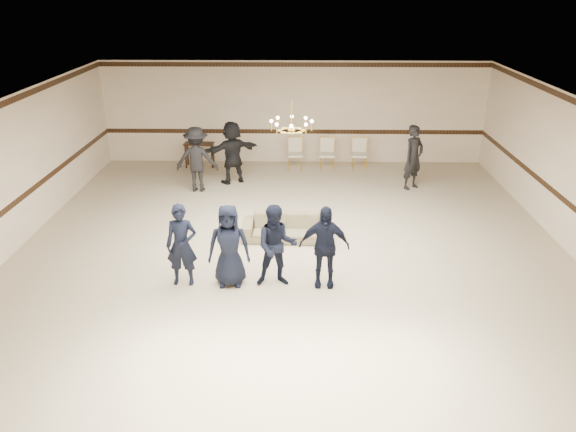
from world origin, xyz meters
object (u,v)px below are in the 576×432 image
object	(u,v)px
boy_d	(324,246)
console_table	(200,155)
chandelier	(292,115)
adult_right	(413,157)
settee	(286,227)
banquet_chair_mid	(327,154)
boy_c	(277,246)
banquet_chair_right	(360,154)
boy_b	(229,246)
banquet_chair_left	(295,154)
adult_mid	(232,152)
boy_a	(182,245)
adult_left	(197,159)

from	to	relation	value
boy_d	console_table	bearing A→B (deg)	118.55
chandelier	adult_right	size ratio (longest dim) A/B	0.52
settee	banquet_chair_mid	world-z (taller)	banquet_chair_mid
boy_c	banquet_chair_right	bearing A→B (deg)	67.90
boy_b	settee	world-z (taller)	boy_b
banquet_chair_left	banquet_chair_mid	world-z (taller)	same
console_table	adult_mid	bearing A→B (deg)	-47.84
boy_c	boy_d	size ratio (longest dim) A/B	1.00
boy_b	banquet_chair_left	size ratio (longest dim) A/B	1.68
boy_b	banquet_chair_right	bearing A→B (deg)	63.18
adult_mid	banquet_chair_mid	world-z (taller)	adult_mid
boy_d	console_table	size ratio (longest dim) A/B	1.77
settee	banquet_chair_left	bearing A→B (deg)	90.06
boy_a	chandelier	bearing A→B (deg)	43.23
boy_c	banquet_chair_right	distance (m)	7.51
adult_right	console_table	world-z (taller)	adult_right
console_table	boy_b	bearing A→B (deg)	-73.82
boy_d	adult_left	bearing A→B (deg)	124.82
settee	adult_mid	world-z (taller)	adult_mid
chandelier	banquet_chair_mid	world-z (taller)	chandelier
boy_d	console_table	xyz separation A→B (m)	(-3.60, 7.34, -0.43)
chandelier	boy_d	distance (m)	2.90
adult_right	banquet_chair_left	xyz separation A→B (m)	(-3.31, 1.65, -0.42)
chandelier	banquet_chair_mid	distance (m)	5.82
adult_left	console_table	distance (m)	2.23
boy_a	boy_c	bearing A→B (deg)	-0.17
adult_mid	banquet_chair_right	xyz separation A→B (m)	(3.79, 1.25, -0.42)
boy_b	settee	bearing A→B (deg)	60.57
boy_a	console_table	xyz separation A→B (m)	(-0.90, 7.34, -0.43)
adult_mid	adult_left	bearing A→B (deg)	9.35
boy_a	settee	bearing A→B (deg)	46.54
settee	console_table	bearing A→B (deg)	120.11
adult_right	banquet_chair_right	bearing A→B (deg)	90.17
banquet_chair_mid	boy_a	bearing A→B (deg)	-109.10
banquet_chair_mid	console_table	world-z (taller)	banquet_chair_mid
banquet_chair_mid	chandelier	bearing A→B (deg)	-97.01
settee	banquet_chair_mid	distance (m)	5.23
adult_mid	banquet_chair_right	distance (m)	4.02
boy_d	settee	distance (m)	2.25
banquet_chair_right	banquet_chair_left	bearing A→B (deg)	-174.90
adult_right	banquet_chair_mid	xyz separation A→B (m)	(-2.31, 1.65, -0.42)
boy_c	banquet_chair_left	size ratio (longest dim) A/B	1.68
chandelier	banquet_chair_left	world-z (taller)	chandelier
boy_c	banquet_chair_mid	distance (m)	7.27
settee	adult_mid	xyz separation A→B (m)	(-1.63, 3.84, 0.62)
settee	banquet_chair_left	world-z (taller)	banquet_chair_left
adult_mid	banquet_chair_left	distance (m)	2.23
adult_right	chandelier	bearing A→B (deg)	-171.57
boy_d	settee	xyz separation A→B (m)	(-0.77, 2.05, -0.53)
chandelier	banquet_chair_left	size ratio (longest dim) A/B	0.97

